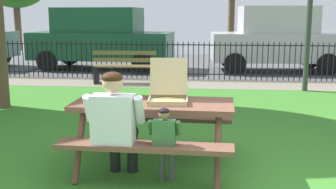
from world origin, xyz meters
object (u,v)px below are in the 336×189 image
object	(u,v)px
child_at_table	(165,138)
pizza_box_open	(168,94)
adult_at_table	(116,122)
parked_car_right	(276,39)
parked_car_center	(101,38)
pizza_slice_on_table	(131,100)
picnic_table_foreground	(153,117)
park_bench_center	(126,67)

from	to	relation	value
child_at_table	pizza_box_open	bearing A→B (deg)	92.41
pizza_box_open	adult_at_table	bearing A→B (deg)	-132.21
adult_at_table	parked_car_right	distance (m)	9.43
parked_car_center	parked_car_right	world-z (taller)	parked_car_right
pizza_slice_on_table	picnic_table_foreground	bearing A→B (deg)	-7.28
pizza_box_open	parked_car_center	bearing A→B (deg)	109.56
pizza_box_open	park_bench_center	xyz separation A→B (m)	(-1.66, 5.67, -0.44)
picnic_table_foreground	adult_at_table	size ratio (longest dim) A/B	1.55
adult_at_table	park_bench_center	xyz separation A→B (m)	(-1.17, 6.21, -0.24)
pizza_slice_on_table	child_at_table	size ratio (longest dim) A/B	0.24
child_at_table	parked_car_center	xyz separation A→B (m)	(-3.01, 8.99, 0.50)
picnic_table_foreground	parked_car_center	distance (m)	8.92
pizza_box_open	parked_car_right	bearing A→B (deg)	73.62
child_at_table	pizza_slice_on_table	bearing A→B (deg)	128.52
park_bench_center	parked_car_center	distance (m)	3.10
pizza_slice_on_table	parked_car_center	world-z (taller)	parked_car_center
pizza_slice_on_table	parked_car_right	bearing A→B (deg)	71.00
picnic_table_foreground	parked_car_right	xyz separation A→B (m)	(2.64, 8.45, 0.41)
parked_car_center	adult_at_table	bearing A→B (deg)	-74.40
park_bench_center	parked_car_center	size ratio (longest dim) A/B	0.36
picnic_table_foreground	pizza_slice_on_table	distance (m)	0.32
park_bench_center	adult_at_table	bearing A→B (deg)	-79.35
parked_car_center	picnic_table_foreground	bearing A→B (deg)	-71.55
park_bench_center	parked_car_right	world-z (taller)	parked_car_right
pizza_slice_on_table	child_at_table	xyz separation A→B (m)	(0.45, -0.57, -0.27)
picnic_table_foreground	park_bench_center	world-z (taller)	park_bench_center
pizza_slice_on_table	parked_car_right	xyz separation A→B (m)	(2.90, 8.42, 0.23)
pizza_box_open	park_bench_center	bearing A→B (deg)	106.29
pizza_box_open	pizza_slice_on_table	bearing A→B (deg)	-178.23
child_at_table	park_bench_center	world-z (taller)	park_bench_center
adult_at_table	picnic_table_foreground	bearing A→B (deg)	56.75
adult_at_table	parked_car_center	bearing A→B (deg)	105.60
pizza_box_open	picnic_table_foreground	bearing A→B (deg)	-164.31
picnic_table_foreground	adult_at_table	distance (m)	0.59
child_at_table	parked_car_right	size ratio (longest dim) A/B	0.21
picnic_table_foreground	child_at_table	xyz separation A→B (m)	(0.19, -0.54, -0.09)
adult_at_table	child_at_table	xyz separation A→B (m)	(0.51, -0.04, -0.15)
pizza_slice_on_table	park_bench_center	size ratio (longest dim) A/B	0.13
pizza_slice_on_table	child_at_table	distance (m)	0.77
child_at_table	park_bench_center	distance (m)	6.48
child_at_table	adult_at_table	bearing A→B (deg)	175.25
picnic_table_foreground	pizza_box_open	xyz separation A→B (m)	(0.17, 0.05, 0.26)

